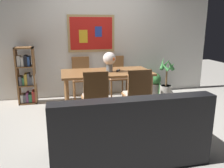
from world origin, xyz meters
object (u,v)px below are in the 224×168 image
at_px(dining_chair_far_left, 81,74).
at_px(bookshelf, 27,78).
at_px(potted_ivy, 155,83).
at_px(tv_remote, 118,70).
at_px(dining_table, 107,76).
at_px(dining_chair_near_left, 95,94).
at_px(leather_couch, 127,134).
at_px(potted_palm, 166,83).
at_px(dining_chair_far_right, 116,73).
at_px(dining_chair_near_right, 137,91).
at_px(flower_vase, 110,60).

distance_m(dining_chair_far_left, bookshelf, 1.13).
height_order(potted_ivy, tv_remote, tv_remote).
xyz_separation_m(dining_table, tv_remote, (0.23, 0.01, 0.10)).
bearing_deg(dining_chair_near_left, bookshelf, 129.95).
bearing_deg(leather_couch, dining_chair_near_left, 102.68).
xyz_separation_m(potted_ivy, potted_palm, (0.13, -0.33, 0.08)).
xyz_separation_m(dining_chair_far_right, dining_chair_near_right, (-0.02, -1.51, 0.00)).
relative_size(dining_chair_far_left, potted_ivy, 1.80).
distance_m(bookshelf, flower_vase, 1.78).
bearing_deg(dining_chair_near_right, dining_chair_near_left, 179.47).
distance_m(dining_chair_far_left, flower_vase, 1.02).
height_order(dining_chair_near_right, flower_vase, flower_vase).
bearing_deg(bookshelf, dining_table, -23.30).
bearing_deg(potted_palm, dining_chair_near_left, -146.27).
bearing_deg(dining_chair_near_right, dining_chair_far_right, 89.27).
relative_size(dining_chair_far_right, leather_couch, 0.51).
xyz_separation_m(bookshelf, tv_remote, (1.76, -0.65, 0.21)).
distance_m(dining_table, potted_ivy, 1.58).
relative_size(dining_table, dining_chair_near_right, 1.86).
height_order(dining_chair_near_left, dining_chair_far_right, same).
bearing_deg(potted_palm, dining_chair_far_right, 164.47).
xyz_separation_m(dining_chair_near_left, flower_vase, (0.39, 0.73, 0.42)).
height_order(dining_chair_near_left, flower_vase, flower_vase).
distance_m(dining_chair_near_left, tv_remote, 0.98).
bearing_deg(dining_chair_near_left, potted_ivy, 42.52).
bearing_deg(potted_palm, tv_remote, -160.98).
height_order(dining_chair_near_left, potted_palm, dining_chair_near_left).
relative_size(leather_couch, potted_ivy, 3.55).
relative_size(dining_chair_far_left, bookshelf, 0.78).
bearing_deg(dining_chair_far_left, dining_chair_near_right, -63.45).
bearing_deg(tv_remote, dining_table, -177.37).
height_order(dining_chair_far_right, potted_palm, dining_chair_far_right).
relative_size(dining_chair_far_left, potted_palm, 1.02).
xyz_separation_m(bookshelf, flower_vase, (1.59, -0.70, 0.43)).
bearing_deg(tv_remote, potted_ivy, 34.42).
bearing_deg(dining_table, potted_palm, 16.58).
bearing_deg(dining_chair_near_left, dining_chair_far_left, 92.73).
bearing_deg(dining_chair_far_left, potted_palm, -10.07).
bearing_deg(tv_remote, dining_chair_near_left, -126.26).
distance_m(potted_palm, tv_remote, 1.36).
height_order(dining_table, dining_chair_far_right, dining_chair_far_right).
bearing_deg(dining_chair_far_right, dining_table, -117.01).
relative_size(dining_chair_far_left, flower_vase, 2.46).
height_order(dining_chair_near_right, tv_remote, dining_chair_near_right).
distance_m(potted_ivy, potted_palm, 0.36).
distance_m(dining_chair_near_left, dining_chair_near_right, 0.70).
bearing_deg(potted_ivy, dining_chair_near_right, -122.33).
xyz_separation_m(dining_table, dining_chair_near_right, (0.35, -0.77, -0.10)).
xyz_separation_m(dining_table, potted_palm, (1.45, 0.43, -0.32)).
bearing_deg(dining_chair_far_left, dining_chair_far_right, -2.29).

